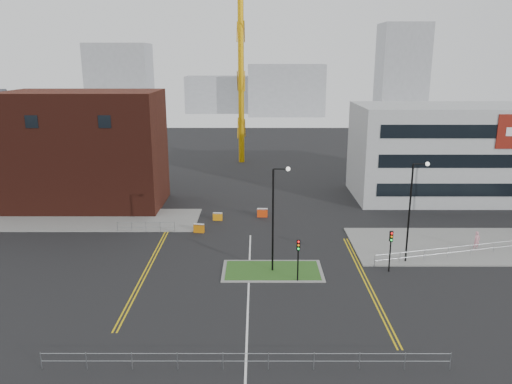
% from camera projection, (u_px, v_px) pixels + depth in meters
% --- Properties ---
extents(ground, '(200.00, 200.00, 0.00)m').
position_uv_depth(ground, '(248.00, 318.00, 35.11)').
color(ground, black).
rests_on(ground, ground).
extents(pavement_left, '(28.00, 8.00, 0.12)m').
position_uv_depth(pavement_left, '(74.00, 220.00, 56.37)').
color(pavement_left, slate).
rests_on(pavement_left, ground).
extents(pavement_right, '(24.00, 10.00, 0.12)m').
position_uv_depth(pavement_right, '(475.00, 245.00, 48.60)').
color(pavement_right, slate).
rests_on(pavement_right, ground).
extents(island_kerb, '(8.60, 4.60, 0.08)m').
position_uv_depth(island_kerb, '(272.00, 271.00, 42.83)').
color(island_kerb, slate).
rests_on(island_kerb, ground).
extents(grass_island, '(8.00, 4.00, 0.12)m').
position_uv_depth(grass_island, '(272.00, 271.00, 42.82)').
color(grass_island, '#264E1A').
rests_on(grass_island, ground).
extents(brick_building, '(24.20, 10.07, 14.24)m').
position_uv_depth(brick_building, '(62.00, 151.00, 60.41)').
color(brick_building, '#401810').
rests_on(brick_building, ground).
extents(office_block, '(25.00, 12.20, 12.00)m').
position_uv_depth(office_block, '(453.00, 152.00, 64.42)').
color(office_block, '#A3A5A8').
rests_on(office_block, ground).
extents(tower_crane, '(50.35, 18.45, 38.43)m').
position_uv_depth(tower_crane, '(274.00, 1.00, 79.53)').
color(tower_crane, '#DF9F0D').
rests_on(tower_crane, ground).
extents(streetlamp_island, '(1.46, 0.36, 9.18)m').
position_uv_depth(streetlamp_island, '(276.00, 211.00, 41.44)').
color(streetlamp_island, black).
rests_on(streetlamp_island, ground).
extents(streetlamp_right_near, '(1.46, 0.36, 9.18)m').
position_uv_depth(streetlamp_right_near, '(413.00, 204.00, 43.36)').
color(streetlamp_right_near, black).
rests_on(streetlamp_right_near, ground).
extents(traffic_light_island, '(0.28, 0.33, 3.65)m').
position_uv_depth(traffic_light_island, '(298.00, 252.00, 40.22)').
color(traffic_light_island, black).
rests_on(traffic_light_island, ground).
extents(traffic_light_right, '(0.28, 0.33, 3.65)m').
position_uv_depth(traffic_light_right, '(391.00, 243.00, 42.14)').
color(traffic_light_right, black).
rests_on(traffic_light_right, ground).
extents(railing_front, '(24.05, 0.05, 1.10)m').
position_uv_depth(railing_front, '(246.00, 358.00, 29.11)').
color(railing_front, gray).
rests_on(railing_front, ground).
extents(railing_left, '(6.05, 0.05, 1.10)m').
position_uv_depth(railing_left, '(146.00, 225.00, 52.32)').
color(railing_left, gray).
rests_on(railing_left, ground).
extents(railing_right, '(19.05, 5.05, 1.10)m').
position_uv_depth(railing_right, '(472.00, 248.00, 46.00)').
color(railing_right, gray).
rests_on(railing_right, ground).
extents(centre_line, '(0.15, 30.00, 0.01)m').
position_uv_depth(centre_line, '(248.00, 304.00, 37.04)').
color(centre_line, silver).
rests_on(centre_line, ground).
extents(yellow_left_a, '(0.12, 24.00, 0.01)m').
position_uv_depth(yellow_left_a, '(149.00, 262.00, 44.78)').
color(yellow_left_a, gold).
rests_on(yellow_left_a, ground).
extents(yellow_left_b, '(0.12, 24.00, 0.01)m').
position_uv_depth(yellow_left_b, '(153.00, 262.00, 44.78)').
color(yellow_left_b, gold).
rests_on(yellow_left_b, ground).
extents(yellow_right_a, '(0.12, 20.00, 0.01)m').
position_uv_depth(yellow_right_a, '(364.00, 281.00, 40.90)').
color(yellow_right_a, gold).
rests_on(yellow_right_a, ground).
extents(yellow_right_b, '(0.12, 20.00, 0.01)m').
position_uv_depth(yellow_right_b, '(368.00, 281.00, 40.90)').
color(yellow_right_b, gold).
rests_on(yellow_right_b, ground).
extents(skyline_a, '(18.00, 12.00, 22.00)m').
position_uv_depth(skyline_a, '(120.00, 82.00, 148.22)').
color(skyline_a, gray).
rests_on(skyline_a, ground).
extents(skyline_b, '(24.00, 12.00, 16.00)m').
position_uv_depth(skyline_b, '(286.00, 90.00, 158.60)').
color(skyline_b, gray).
rests_on(skyline_b, ground).
extents(skyline_c, '(14.00, 12.00, 28.00)m').
position_uv_depth(skyline_c, '(402.00, 71.00, 152.18)').
color(skyline_c, gray).
rests_on(skyline_c, ground).
extents(skyline_d, '(30.00, 12.00, 12.00)m').
position_uv_depth(skyline_d, '(231.00, 94.00, 168.80)').
color(skyline_d, gray).
rests_on(skyline_d, ground).
extents(pedestrian, '(0.78, 0.64, 1.86)m').
position_uv_depth(pedestrian, '(477.00, 241.00, 47.37)').
color(pedestrian, pink).
rests_on(pedestrian, ground).
extents(barrier_left, '(1.15, 0.55, 0.93)m').
position_uv_depth(barrier_left, '(199.00, 228.00, 52.28)').
color(barrier_left, '#C66C0B').
rests_on(barrier_left, ground).
extents(barrier_mid, '(1.07, 0.42, 0.88)m').
position_uv_depth(barrier_mid, '(218.00, 216.00, 56.22)').
color(barrier_mid, orange).
rests_on(barrier_mid, ground).
extents(barrier_right, '(1.21, 0.45, 1.01)m').
position_uv_depth(barrier_right, '(262.00, 212.00, 57.41)').
color(barrier_right, red).
rests_on(barrier_right, ground).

